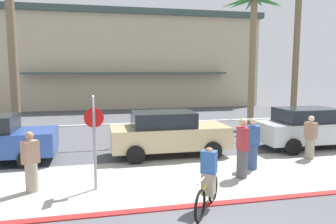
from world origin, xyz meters
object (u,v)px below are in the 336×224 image
(car_silver_3, at_px, (310,128))
(palm_tree_3, at_px, (253,25))
(palm_tree_2, at_px, (9,16))
(pedestrian_1, at_px, (242,150))
(car_tan_2, at_px, (168,133))
(cyclist_yellow_0, at_px, (208,181))
(palm_tree_4, at_px, (298,19))
(pedestrian_2, at_px, (253,146))
(pedestrian_0, at_px, (31,165))
(stop_sign_bike_lane, at_px, (94,129))
(pedestrian_3, at_px, (310,139))

(car_silver_3, bearing_deg, palm_tree_3, 91.89)
(palm_tree_2, relative_size, pedestrian_1, 4.15)
(car_tan_2, bearing_deg, cyclist_yellow_0, -91.61)
(car_silver_3, bearing_deg, palm_tree_4, 62.13)
(pedestrian_2, bearing_deg, car_tan_2, 134.97)
(palm_tree_3, distance_m, pedestrian_0, 13.64)
(cyclist_yellow_0, xyz_separation_m, pedestrian_2, (2.44, 2.57, 0.10))
(stop_sign_bike_lane, xyz_separation_m, car_tan_2, (2.69, 3.05, -0.81))
(palm_tree_2, xyz_separation_m, palm_tree_4, (14.91, 2.05, 0.72))
(pedestrian_2, distance_m, pedestrian_3, 2.72)
(cyclist_yellow_0, xyz_separation_m, pedestrian_3, (5.07, 3.25, 0.04))
(stop_sign_bike_lane, bearing_deg, pedestrian_1, 0.30)
(car_tan_2, distance_m, car_silver_3, 5.98)
(stop_sign_bike_lane, height_order, car_silver_3, stop_sign_bike_lane)
(stop_sign_bike_lane, height_order, palm_tree_3, palm_tree_3)
(car_tan_2, xyz_separation_m, pedestrian_3, (4.94, -1.62, -0.14))
(car_silver_3, height_order, pedestrian_3, car_silver_3)
(stop_sign_bike_lane, distance_m, pedestrian_2, 5.13)
(car_silver_3, xyz_separation_m, pedestrian_2, (-3.67, -2.16, -0.08))
(palm_tree_2, relative_size, pedestrian_0, 4.62)
(cyclist_yellow_0, height_order, pedestrian_2, pedestrian_2)
(palm_tree_4, distance_m, car_tan_2, 11.59)
(pedestrian_1, relative_size, pedestrian_2, 1.07)
(pedestrian_1, bearing_deg, car_tan_2, 117.83)
(palm_tree_3, relative_size, pedestrian_3, 4.55)
(stop_sign_bike_lane, bearing_deg, palm_tree_2, 118.22)
(stop_sign_bike_lane, xyz_separation_m, palm_tree_2, (-3.37, 6.27, 3.78))
(cyclist_yellow_0, bearing_deg, pedestrian_1, 46.87)
(palm_tree_4, relative_size, pedestrian_0, 5.04)
(palm_tree_3, bearing_deg, car_tan_2, -140.38)
(palm_tree_2, height_order, cyclist_yellow_0, palm_tree_2)
(car_tan_2, xyz_separation_m, pedestrian_0, (-4.34, -2.85, -0.12))
(palm_tree_2, xyz_separation_m, car_tan_2, (6.06, -3.23, -4.58))
(palm_tree_2, xyz_separation_m, car_silver_3, (12.03, -3.38, -4.58))
(palm_tree_2, xyz_separation_m, palm_tree_3, (11.87, 1.59, 0.22))
(palm_tree_4, height_order, pedestrian_3, palm_tree_4)
(pedestrian_2, bearing_deg, palm_tree_3, 63.77)
(pedestrian_1, xyz_separation_m, pedestrian_2, (0.71, 0.72, -0.07))
(palm_tree_2, distance_m, pedestrian_3, 12.91)
(pedestrian_1, relative_size, pedestrian_3, 1.14)
(palm_tree_2, height_order, car_tan_2, palm_tree_2)
(palm_tree_4, bearing_deg, car_tan_2, -149.18)
(palm_tree_3, height_order, pedestrian_2, palm_tree_3)
(car_silver_3, relative_size, pedestrian_2, 2.58)
(car_silver_3, relative_size, pedestrian_3, 2.75)
(pedestrian_2, bearing_deg, pedestrian_0, -175.34)
(pedestrian_2, xyz_separation_m, pedestrian_3, (2.63, 0.69, -0.06))
(pedestrian_1, xyz_separation_m, pedestrian_3, (3.34, 1.40, -0.12))
(palm_tree_3, height_order, car_tan_2, palm_tree_3)
(pedestrian_3, bearing_deg, pedestrian_0, -172.46)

